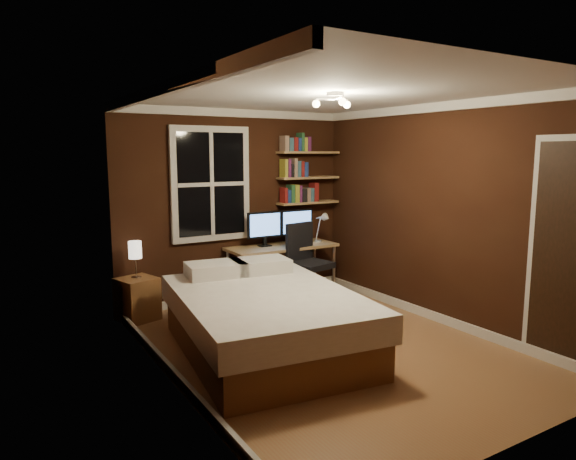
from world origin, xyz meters
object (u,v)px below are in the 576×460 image
bed (265,319)px  monitor_right (297,226)px  nightstand (137,299)px  bedside_lamp (135,260)px  office_chair (308,273)px  radiator (221,281)px  monitor_left (265,229)px  desk_lamp (322,227)px  desk (282,250)px

bed → monitor_right: size_ratio=4.82×
nightstand → bedside_lamp: (0.00, 0.00, 0.47)m
nightstand → office_chair: size_ratio=0.48×
radiator → monitor_left: 0.89m
bedside_lamp → monitor_left: (1.72, 0.02, 0.22)m
bed → desk_lamp: (1.70, 1.48, 0.61)m
nightstand → desk_lamp: size_ratio=1.14×
desk → monitor_right: monitor_right is taller
bed → monitor_left: (0.90, 1.64, 0.62)m
radiator → desk_lamp: desk_lamp is taller
radiator → nightstand: bearing=-172.7°
nightstand → desk: size_ratio=0.33×
bed → desk: (1.13, 1.57, 0.33)m
monitor_left → monitor_right: same height
bedside_lamp → desk: bearing=-1.5°
bedside_lamp → office_chair: bearing=-12.3°
radiator → monitor_right: (1.09, -0.12, 0.66)m
bedside_lamp → desk: size_ratio=0.29×
desk_lamp → office_chair: (-0.43, -0.31, -0.53)m
nightstand → office_chair: office_chair is taller
desk → monitor_left: bearing=161.6°
monitor_left → desk_lamp: 0.82m
monitor_right → desk_lamp: size_ratio=1.14×
office_chair → bedside_lamp: bearing=156.3°
desk_lamp → radiator: bearing=168.3°
bedside_lamp → desk: 1.95m
monitor_right → desk_lamp: monitor_right is taller
bed → office_chair: (1.27, 1.17, 0.08)m
office_chair → radiator: bearing=136.6°
radiator → desk: size_ratio=0.38×
desk → desk_lamp: size_ratio=3.41×
bedside_lamp → radiator: size_ratio=0.77×
nightstand → bedside_lamp: bedside_lamp is taller
nightstand → monitor_left: size_ratio=1.00×
bedside_lamp → radiator: (1.13, 0.14, -0.44)m
monitor_right → bedside_lamp: bearing=-179.4°
bedside_lamp → desk_lamp: (2.52, -0.15, 0.21)m
bed → office_chair: size_ratio=2.32×
nightstand → desk_lamp: 2.62m
desk_lamp → bedside_lamp: bearing=176.7°
nightstand → monitor_right: 2.33m
bedside_lamp → bed: bearing=-63.2°
desk → office_chair: size_ratio=1.44×
bed → office_chair: bearing=50.0°
radiator → desk_lamp: (1.39, -0.29, 0.65)m
bedside_lamp → office_chair: size_ratio=0.42×
bed → desk: size_ratio=1.61×
nightstand → office_chair: 2.14m
desk → monitor_left: 0.38m
desk → bedside_lamp: bearing=178.5°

